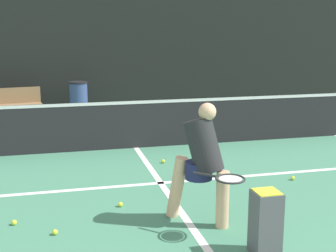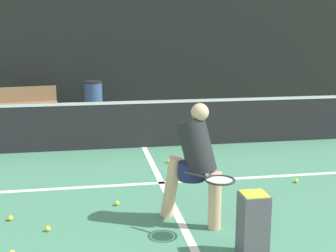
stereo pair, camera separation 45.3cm
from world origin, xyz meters
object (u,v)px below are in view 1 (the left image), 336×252
courtside_bench (4,104)px  parked_car (135,78)px  player_practicing (202,160)px  trash_bin (79,100)px  ball_hopper (266,221)px

courtside_bench → parked_car: size_ratio=0.46×
courtside_bench → player_practicing: bearing=-75.9°
player_practicing → trash_bin: bearing=141.7°
player_practicing → ball_hopper: bearing=-23.8°
player_practicing → trash_bin: size_ratio=1.55×
ball_hopper → player_practicing: bearing=113.2°
player_practicing → ball_hopper: 1.12m
ball_hopper → parked_car: 12.02m
ball_hopper → trash_bin: bearing=100.5°
player_practicing → ball_hopper: size_ratio=2.14×
parked_car → trash_bin: bearing=-118.5°
courtside_bench → ball_hopper: bearing=-75.8°
courtside_bench → trash_bin: bearing=-6.8°
parked_car → courtside_bench: bearing=-134.7°
ball_hopper → parked_car: size_ratio=0.18×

